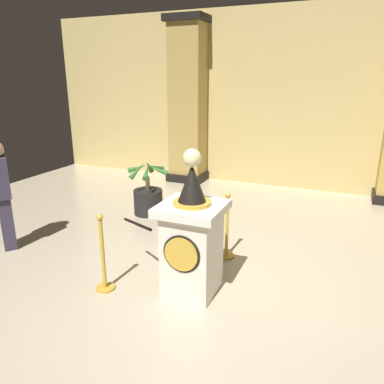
{
  "coord_description": "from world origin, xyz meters",
  "views": [
    {
      "loc": [
        1.38,
        -3.58,
        2.54
      ],
      "look_at": [
        -0.21,
        0.16,
        1.29
      ],
      "focal_mm": 34.74,
      "sensor_mm": 36.0,
      "label": 1
    }
  ],
  "objects_px": {
    "potted_palm_left": "(148,197)",
    "bystander_guest": "(2,193)",
    "stanchion_near": "(227,235)",
    "pedestal_clock": "(192,239)",
    "stanchion_far": "(103,264)"
  },
  "relations": [
    {
      "from": "pedestal_clock",
      "to": "stanchion_near",
      "type": "height_order",
      "value": "pedestal_clock"
    },
    {
      "from": "potted_palm_left",
      "to": "pedestal_clock",
      "type": "bearing_deg",
      "value": -50.0
    },
    {
      "from": "potted_palm_left",
      "to": "stanchion_near",
      "type": "bearing_deg",
      "value": -30.61
    },
    {
      "from": "stanchion_near",
      "to": "potted_palm_left",
      "type": "relative_size",
      "value": 0.93
    },
    {
      "from": "stanchion_far",
      "to": "potted_palm_left",
      "type": "xyz_separation_m",
      "value": [
        -0.84,
        2.6,
        -0.02
      ]
    },
    {
      "from": "stanchion_near",
      "to": "potted_palm_left",
      "type": "distance_m",
      "value": 2.29
    },
    {
      "from": "potted_palm_left",
      "to": "bystander_guest",
      "type": "bearing_deg",
      "value": -119.6
    },
    {
      "from": "stanchion_near",
      "to": "stanchion_far",
      "type": "distance_m",
      "value": 1.83
    },
    {
      "from": "potted_palm_left",
      "to": "stanchion_far",
      "type": "bearing_deg",
      "value": -72.1
    },
    {
      "from": "stanchion_far",
      "to": "stanchion_near",
      "type": "bearing_deg",
      "value": 51.88
    },
    {
      "from": "pedestal_clock",
      "to": "bystander_guest",
      "type": "relative_size",
      "value": 1.08
    },
    {
      "from": "pedestal_clock",
      "to": "potted_palm_left",
      "type": "height_order",
      "value": "pedestal_clock"
    },
    {
      "from": "pedestal_clock",
      "to": "stanchion_far",
      "type": "height_order",
      "value": "pedestal_clock"
    },
    {
      "from": "potted_palm_left",
      "to": "bystander_guest",
      "type": "relative_size",
      "value": 0.64
    },
    {
      "from": "stanchion_near",
      "to": "stanchion_far",
      "type": "height_order",
      "value": "stanchion_far"
    }
  ]
}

